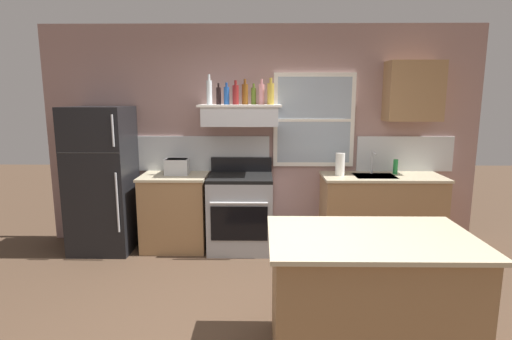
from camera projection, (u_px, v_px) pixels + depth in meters
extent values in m
plane|color=#4C3828|center=(260.00, 336.00, 3.17)|extent=(16.00, 16.00, 0.00)
cube|color=gray|center=(261.00, 136.00, 5.12)|extent=(5.40, 0.06, 2.70)
cube|color=silver|center=(170.00, 153.00, 5.13)|extent=(2.50, 0.02, 0.44)
cube|color=silver|center=(404.00, 154.00, 5.09)|extent=(1.20, 0.02, 0.44)
cube|color=white|center=(314.00, 120.00, 5.02)|extent=(1.00, 0.04, 1.15)
cube|color=#9EADBC|center=(314.00, 120.00, 5.01)|extent=(0.90, 0.01, 1.05)
cube|color=white|center=(314.00, 120.00, 5.01)|extent=(0.90, 0.02, 0.04)
cube|color=black|center=(102.00, 180.00, 4.85)|extent=(0.70, 0.68, 1.73)
cube|color=#333333|center=(87.00, 153.00, 4.44)|extent=(0.69, 0.00, 0.01)
cylinder|color=#A5A8AD|center=(117.00, 203.00, 4.51)|extent=(0.02, 0.02, 0.68)
cylinder|color=#A5A8AD|center=(112.00, 131.00, 4.37)|extent=(0.02, 0.02, 0.35)
cube|color=#9E754C|center=(175.00, 213.00, 4.97)|extent=(0.76, 0.60, 0.88)
cube|color=#C6B793|center=(174.00, 176.00, 4.89)|extent=(0.79, 0.63, 0.03)
cube|color=silver|center=(177.00, 167.00, 4.90)|extent=(0.28, 0.20, 0.19)
cube|color=black|center=(176.00, 159.00, 4.88)|extent=(0.24, 0.16, 0.01)
cube|color=black|center=(165.00, 164.00, 4.89)|extent=(0.02, 0.03, 0.02)
cube|color=#9EA0A5|center=(240.00, 214.00, 4.92)|extent=(0.76, 0.64, 0.87)
cube|color=black|center=(240.00, 177.00, 4.84)|extent=(0.76, 0.64, 0.04)
cube|color=black|center=(241.00, 164.00, 5.11)|extent=(0.76, 0.06, 0.18)
cube|color=black|center=(239.00, 224.00, 4.60)|extent=(0.65, 0.01, 0.40)
cylinder|color=silver|center=(238.00, 203.00, 4.53)|extent=(0.65, 0.03, 0.03)
cube|color=silver|center=(240.00, 116.00, 4.81)|extent=(0.88, 0.48, 0.22)
cube|color=#262628|center=(239.00, 124.00, 4.60)|extent=(0.75, 0.02, 0.04)
cube|color=white|center=(240.00, 106.00, 4.79)|extent=(0.96, 0.52, 0.02)
cylinder|color=silver|center=(209.00, 93.00, 4.71)|extent=(0.06, 0.06, 0.28)
cylinder|color=silver|center=(209.00, 77.00, 4.68)|extent=(0.03, 0.03, 0.07)
cylinder|color=black|center=(218.00, 96.00, 4.76)|extent=(0.06, 0.06, 0.20)
cylinder|color=black|center=(218.00, 85.00, 4.74)|extent=(0.02, 0.02, 0.05)
cylinder|color=#1E478C|center=(226.00, 96.00, 4.76)|extent=(0.07, 0.07, 0.20)
cylinder|color=#1E478C|center=(226.00, 85.00, 4.74)|extent=(0.03, 0.03, 0.05)
cylinder|color=maroon|center=(235.00, 95.00, 4.77)|extent=(0.07, 0.07, 0.22)
cylinder|color=maroon|center=(235.00, 83.00, 4.74)|extent=(0.03, 0.03, 0.06)
cylinder|color=brown|center=(245.00, 94.00, 4.80)|extent=(0.07, 0.07, 0.24)
cylinder|color=brown|center=(245.00, 82.00, 4.78)|extent=(0.03, 0.03, 0.06)
cylinder|color=#4C601E|center=(253.00, 96.00, 4.82)|extent=(0.06, 0.06, 0.20)
cylinder|color=#4C601E|center=(253.00, 86.00, 4.80)|extent=(0.03, 0.03, 0.05)
cylinder|color=#C67F84|center=(261.00, 94.00, 4.81)|extent=(0.07, 0.07, 0.24)
cylinder|color=#C67F84|center=(261.00, 82.00, 4.78)|extent=(0.03, 0.03, 0.06)
cylinder|color=#B29333|center=(270.00, 94.00, 4.76)|extent=(0.08, 0.08, 0.25)
cylinder|color=#B29333|center=(270.00, 81.00, 4.73)|extent=(0.03, 0.03, 0.06)
cube|color=#9E754C|center=(380.00, 213.00, 4.94)|extent=(1.40, 0.60, 0.88)
cube|color=#C6B793|center=(382.00, 177.00, 4.86)|extent=(1.43, 0.63, 0.03)
cube|color=#B7BABC|center=(374.00, 176.00, 4.84)|extent=(0.48, 0.36, 0.01)
cylinder|color=silver|center=(372.00, 162.00, 4.95)|extent=(0.03, 0.03, 0.28)
cylinder|color=silver|center=(374.00, 153.00, 4.85)|extent=(0.02, 0.16, 0.02)
cylinder|color=white|center=(340.00, 164.00, 4.84)|extent=(0.11, 0.11, 0.27)
cylinder|color=#268C3F|center=(395.00, 167.00, 4.93)|extent=(0.06, 0.06, 0.18)
cube|color=#9E754C|center=(368.00, 300.00, 2.84)|extent=(1.32, 0.82, 0.88)
cube|color=#C6B793|center=(371.00, 238.00, 2.76)|extent=(1.40, 0.90, 0.03)
cube|color=#9E754C|center=(413.00, 91.00, 4.81)|extent=(0.64, 0.32, 0.70)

